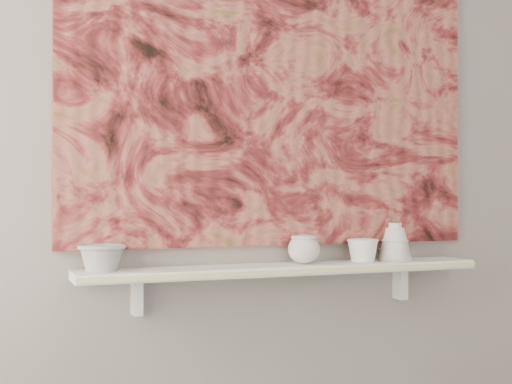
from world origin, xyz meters
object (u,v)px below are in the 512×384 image
cup_cream (304,249)px  bowl_white (363,250)px  painting (276,87)px  bell_vessel (395,241)px  shelf (285,269)px  bowl_grey (102,258)px

cup_cream → bowl_white: cup_cream is taller
painting → bell_vessel: bearing=-10.7°
bowl_white → cup_cream: bearing=180.0°
shelf → painting: painting is taller
bowl_grey → cup_cream: size_ratio=1.35×
bell_vessel → bowl_white: size_ratio=1.22×
shelf → painting: size_ratio=0.93×
painting → bell_vessel: 0.70m
cup_cream → bell_vessel: size_ratio=0.81×
cup_cream → bowl_white: (0.23, 0.00, -0.01)m
painting → bowl_grey: 0.84m
bell_vessel → bowl_white: 0.13m
bowl_white → painting: bearing=164.8°
bowl_grey → bell_vessel: 1.04m
bell_vessel → bowl_white: bearing=180.0°
painting → cup_cream: painting is taller
bowl_grey → bowl_white: bowl_grey is taller
shelf → bowl_grey: 0.61m
painting → bowl_grey: size_ratio=10.18×
painting → bell_vessel: painting is taller
bell_vessel → shelf: bearing=180.0°
painting → bowl_white: (0.30, -0.08, -0.57)m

